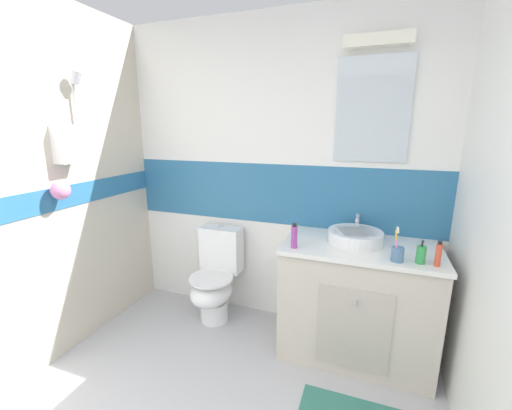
% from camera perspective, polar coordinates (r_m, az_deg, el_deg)
% --- Properties ---
extents(wall_back_tiled, '(3.20, 0.20, 2.50)m').
position_cam_1_polar(wall_back_tiled, '(2.69, 3.96, 5.41)').
color(wall_back_tiled, white).
rests_on(wall_back_tiled, ground_plane).
extents(wall_left_shower_alcove, '(0.24, 3.48, 2.50)m').
position_cam_1_polar(wall_left_shower_alcove, '(2.50, -37.42, 1.81)').
color(wall_left_shower_alcove, beige).
rests_on(wall_left_shower_alcove, ground_plane).
extents(vanity_cabinet, '(1.05, 0.61, 0.85)m').
position_cam_1_polar(vanity_cabinet, '(2.53, 17.37, -15.80)').
color(vanity_cabinet, beige).
rests_on(vanity_cabinet, ground_plane).
extents(sink_basin, '(0.38, 0.42, 0.16)m').
position_cam_1_polar(sink_basin, '(2.38, 17.20, -5.28)').
color(sink_basin, white).
rests_on(sink_basin, vanity_cabinet).
extents(toilet, '(0.37, 0.50, 0.81)m').
position_cam_1_polar(toilet, '(2.86, -7.20, -12.80)').
color(toilet, white).
rests_on(toilet, ground_plane).
extents(toothbrush_cup, '(0.08, 0.08, 0.22)m').
position_cam_1_polar(toothbrush_cup, '(2.14, 23.79, -7.81)').
color(toothbrush_cup, '#4C7299').
rests_on(toothbrush_cup, vanity_cabinet).
extents(soap_dispenser, '(0.05, 0.05, 0.15)m').
position_cam_1_polar(soap_dispenser, '(2.17, 27.24, -7.81)').
color(soap_dispenser, green).
rests_on(soap_dispenser, vanity_cabinet).
extents(toothpaste_tube_upright, '(0.03, 0.03, 0.15)m').
position_cam_1_polar(toothpaste_tube_upright, '(2.17, 29.63, -7.62)').
color(toothpaste_tube_upright, '#D84C33').
rests_on(toothpaste_tube_upright, vanity_cabinet).
extents(deodorant_spray_can, '(0.04, 0.04, 0.17)m').
position_cam_1_polar(deodorant_spray_can, '(2.18, 6.80, -5.54)').
color(deodorant_spray_can, '#993F99').
rests_on(deodorant_spray_can, vanity_cabinet).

